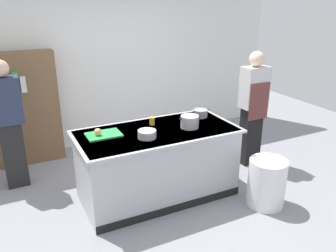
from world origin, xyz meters
TOP-DOWN VIEW (x-y plane):
  - ground_plane at (0.00, 0.00)m, footprint 10.00×10.00m
  - back_wall at (0.00, 2.10)m, footprint 6.40×0.12m
  - counter_island at (0.00, -0.00)m, footprint 1.98×0.98m
  - cutting_board at (-0.63, 0.13)m, footprint 0.40×0.28m
  - onion at (-0.70, 0.12)m, footprint 0.09×0.09m
  - stock_pot at (0.41, -0.08)m, footprint 0.29×0.23m
  - sauce_pan at (0.74, 0.20)m, footprint 0.25×0.19m
  - mixing_bowl at (-0.20, -0.16)m, footprint 0.22×0.22m
  - juice_cup at (0.03, 0.21)m, footprint 0.07×0.07m
  - trash_bin at (1.10, -0.79)m, footprint 0.46×0.46m
  - person_chef at (1.66, 0.23)m, footprint 0.38×0.25m
  - person_guest at (-1.60, 1.09)m, footprint 0.38×0.24m
  - bookshelf at (-1.41, 1.80)m, footprint 1.10×0.31m

SIDE VIEW (x-z plane):
  - ground_plane at x=0.00m, z-range 0.00..0.00m
  - trash_bin at x=1.10m, z-range 0.00..0.60m
  - counter_island at x=0.00m, z-range 0.02..0.92m
  - bookshelf at x=-1.41m, z-range 0.00..1.70m
  - cutting_board at x=-0.63m, z-range 0.90..0.92m
  - person_guest at x=-1.60m, z-range 0.05..1.77m
  - person_chef at x=1.66m, z-range 0.05..1.77m
  - mixing_bowl at x=-0.20m, z-range 0.90..0.99m
  - juice_cup at x=0.03m, z-range 0.90..1.00m
  - sauce_pan at x=0.74m, z-range 0.90..1.00m
  - onion at x=-0.70m, z-range 0.92..1.01m
  - stock_pot at x=0.41m, z-range 0.90..1.05m
  - back_wall at x=0.00m, z-range 0.00..3.00m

